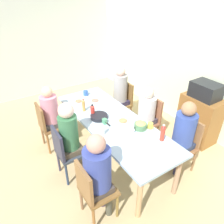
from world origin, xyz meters
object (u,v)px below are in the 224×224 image
Objects in this scene: chair_5 at (123,101)px; microwave at (206,90)px; chair_4 at (92,189)px; plate_0 at (95,101)px; person_0 at (70,135)px; chair_1 at (149,118)px; cup_2 at (86,93)px; person_5 at (120,91)px; chair_3 at (185,142)px; cup_1 at (105,121)px; person_4 at (98,171)px; side_cabinet at (199,119)px; cup_0 at (132,128)px; cup_3 at (150,126)px; person_2 at (51,112)px; chair_0 at (66,150)px; bottle_2 at (93,111)px; dining_table at (112,124)px; chair_2 at (48,124)px; bottle_1 at (163,133)px; serving_pan at (99,117)px; plate_2 at (123,121)px; bottle_0 at (103,130)px; person_1 at (146,111)px; person_3 at (183,132)px; plate_1 at (79,102)px; bowl_0 at (141,125)px.

microwave reaches higher than chair_5.
chair_4 is 1.79m from plate_0.
person_0 is 1.56m from chair_1.
chair_5 reaches higher than cup_2.
cup_2 is 2.20m from microwave.
plate_0 is at bearing 131.07° from person_0.
chair_3 is at bearing 3.11° from person_5.
cup_1 is (0.85, -0.96, 0.29)m from chair_5.
person_4 reaches higher than side_cabinet.
person_5 is at bearing 152.60° from cup_0.
chair_1 is 8.13× the size of cup_0.
chair_4 is 7.58× the size of cup_3.
person_2 is 1.35× the size of chair_4.
person_5 is at bearing 118.34° from chair_0.
chair_5 is 1.32m from cup_1.
chair_4 is 2.33m from chair_5.
bottle_2 is at bearing 154.49° from person_4.
chair_2 is at bearing -135.53° from dining_table.
plate_0 is 0.98× the size of bottle_1.
plate_2 is at bearing 41.39° from serving_pan.
bottle_2 is at bearing 166.78° from bottle_0.
plate_0 is 1.03m from bottle_0.
side_cabinet is at bearing 64.11° from person_1.
person_4 reaches higher than cup_0.
chair_4 is (-0.00, -1.54, -0.24)m from person_3.
person_3 is at bearing 86.43° from bottle_1.
side_cabinet is (1.28, 0.93, -0.30)m from person_5.
cup_3 is at bearing 11.40° from cup_2.
chair_5 reaches higher than dining_table.
person_2 is at bearing -119.83° from person_1.
dining_table is 0.43m from cup_0.
cup_1 is at bearing -114.89° from plate_2.
bottle_1 reaches higher than chair_0.
cup_3 is at bearing 35.52° from bottle_2.
chair_1 reaches higher than cup_2.
bottle_1 is (0.80, -0.51, 0.37)m from chair_1.
person_3 reaches higher than chair_2.
person_3 reaches higher than plate_1.
person_0 is 1.43× the size of chair_5.
chair_4 reaches higher than cup_0.
cup_2 is (-0.20, -0.76, 0.30)m from chair_5.
bowl_0 is (0.43, -0.49, 0.13)m from person_1.
cup_2 is at bearing 142.93° from person_0.
person_0 is at bearing -90.00° from person_1.
person_5 reaches higher than bottle_2.
chair_0 reaches higher than plate_1.
chair_0 is 1.96× the size of serving_pan.
cup_2 is 1.85m from bottle_1.
chair_2 is at bearing -176.95° from person_4.
chair_0 reaches higher than cup_3.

